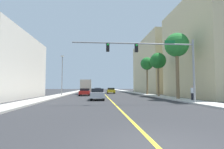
% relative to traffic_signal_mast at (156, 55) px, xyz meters
% --- Properties ---
extents(ground, '(192.00, 192.00, 0.00)m').
position_rel_traffic_signal_mast_xyz_m(ground, '(-4.15, 30.12, -4.89)').
color(ground, '#2D2D30').
extents(sidewalk_left, '(2.52, 168.00, 0.15)m').
position_rel_traffic_signal_mast_xyz_m(sidewalk_left, '(-13.07, 30.12, -4.81)').
color(sidewalk_left, '#B2ADA3').
rests_on(sidewalk_left, ground).
extents(sidewalk_right, '(2.52, 168.00, 0.15)m').
position_rel_traffic_signal_mast_xyz_m(sidewalk_right, '(4.78, 30.12, -4.81)').
color(sidewalk_right, beige).
rests_on(sidewalk_right, ground).
extents(lane_marking_center, '(0.16, 144.00, 0.01)m').
position_rel_traffic_signal_mast_xyz_m(lane_marking_center, '(-4.15, 30.12, -4.88)').
color(lane_marking_center, yellow).
rests_on(lane_marking_center, ground).
extents(building_right_far, '(14.48, 25.25, 15.77)m').
position_rel_traffic_signal_mast_xyz_m(building_right_far, '(14.80, 34.79, 3.00)').
color(building_right_far, beige).
rests_on(building_right_far, ground).
extents(traffic_signal_mast, '(12.33, 0.36, 6.40)m').
position_rel_traffic_signal_mast_xyz_m(traffic_signal_mast, '(0.00, 0.00, 0.00)').
color(traffic_signal_mast, gray).
rests_on(traffic_signal_mast, sidewalk_right).
extents(street_lamp, '(0.56, 0.28, 7.34)m').
position_rel_traffic_signal_mast_xyz_m(street_lamp, '(-12.32, 15.86, -0.65)').
color(street_lamp, gray).
rests_on(street_lamp, sidewalk_left).
extents(palm_near, '(3.19, 3.19, 8.80)m').
position_rel_traffic_signal_mast_xyz_m(palm_near, '(4.81, 5.54, 2.33)').
color(palm_near, brown).
rests_on(palm_near, sidewalk_right).
extents(palm_mid, '(2.77, 2.77, 7.52)m').
position_rel_traffic_signal_mast_xyz_m(palm_mid, '(4.75, 12.72, 1.30)').
color(palm_mid, brown).
rests_on(palm_mid, sidewalk_right).
extents(palm_far, '(2.72, 2.72, 7.93)m').
position_rel_traffic_signal_mast_xyz_m(palm_far, '(4.84, 19.90, 1.71)').
color(palm_far, brown).
rests_on(palm_far, sidewalk_right).
extents(car_silver, '(1.76, 4.23, 1.49)m').
position_rel_traffic_signal_mast_xyz_m(car_silver, '(-5.83, 6.08, -4.12)').
color(car_silver, '#BCBCC1').
rests_on(car_silver, ground).
extents(car_blue, '(1.88, 4.16, 1.43)m').
position_rel_traffic_signal_mast_xyz_m(car_blue, '(-5.68, 26.57, -4.13)').
color(car_blue, '#1E389E').
rests_on(car_blue, ground).
extents(car_yellow, '(1.94, 4.03, 1.45)m').
position_rel_traffic_signal_mast_xyz_m(car_yellow, '(-2.37, 27.78, -4.13)').
color(car_yellow, gold).
rests_on(car_yellow, ground).
extents(car_gray, '(1.83, 4.53, 1.46)m').
position_rel_traffic_signal_mast_xyz_m(car_gray, '(-8.43, 35.09, -4.12)').
color(car_gray, slate).
rests_on(car_gray, ground).
extents(car_green, '(1.97, 3.93, 1.38)m').
position_rel_traffic_signal_mast_xyz_m(car_green, '(-5.92, 41.59, -4.16)').
color(car_green, '#196638').
rests_on(car_green, ground).
extents(car_red, '(1.97, 4.40, 1.39)m').
position_rel_traffic_signal_mast_xyz_m(car_red, '(-8.24, 17.41, -4.15)').
color(car_red, red).
rests_on(car_red, ground).
extents(delivery_truck, '(2.57, 7.37, 3.30)m').
position_rel_traffic_signal_mast_xyz_m(delivery_truck, '(-8.46, 24.78, -3.15)').
color(delivery_truck, silver).
rests_on(delivery_truck, ground).
extents(pedestrian, '(0.38, 0.38, 1.66)m').
position_rel_traffic_signal_mast_xyz_m(pedestrian, '(5.37, 2.97, -3.91)').
color(pedestrian, black).
rests_on(pedestrian, sidewalk_right).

